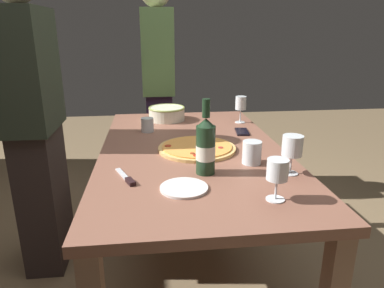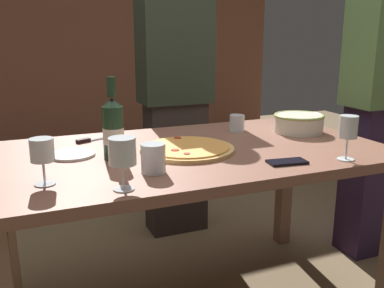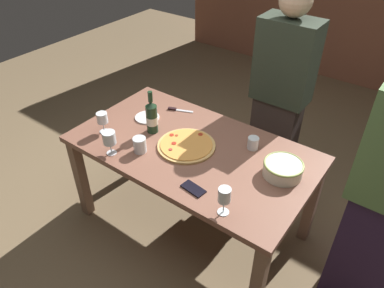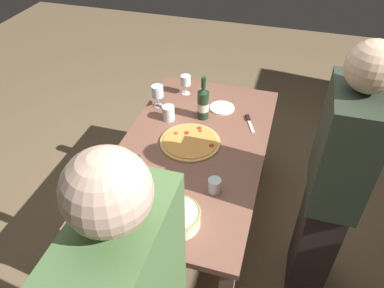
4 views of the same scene
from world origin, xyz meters
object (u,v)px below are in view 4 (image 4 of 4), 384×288
object	(u,v)px
serving_bowl	(177,217)
pizza_knife	(249,121)
wine_glass_near_pizza	(158,92)
side_plate	(222,108)
pizza	(190,142)
wine_bottle	(203,103)
person_guest_left	(331,189)
dining_table	(192,158)
wine_glass_far_left	(186,81)
cup_amber	(168,113)
wine_glass_by_bottle	(101,172)
cell_phone	(129,162)
cup_ceramic	(214,185)

from	to	relation	value
serving_bowl	pizza_knife	xyz separation A→B (m)	(-0.96, 0.20, -0.04)
wine_glass_near_pizza	side_plate	size ratio (longest dim) A/B	0.91
pizza	wine_bottle	xyz separation A→B (m)	(-0.30, 0.00, 0.11)
pizza_knife	person_guest_left	distance (m)	0.79
dining_table	pizza_knife	bearing A→B (deg)	140.39
wine_glass_far_left	cup_amber	size ratio (longest dim) A/B	1.47
serving_bowl	wine_glass_near_pizza	distance (m)	1.08
wine_glass_by_bottle	side_plate	bearing A→B (deg)	154.56
wine_bottle	person_guest_left	bearing A→B (deg)	56.36
person_guest_left	side_plate	bearing A→B (deg)	-28.10
cell_phone	pizza_knife	bearing A→B (deg)	-128.42
wine_bottle	serving_bowl	bearing A→B (deg)	7.07
wine_glass_far_left	pizza_knife	size ratio (longest dim) A/B	0.80
serving_bowl	wine_glass_far_left	xyz separation A→B (m)	(-1.19, -0.32, 0.06)
wine_bottle	side_plate	distance (m)	0.21
wine_glass_near_pizza	side_plate	bearing A→B (deg)	102.24
dining_table	person_guest_left	distance (m)	0.87
dining_table	wine_glass_by_bottle	bearing A→B (deg)	-37.55
person_guest_left	cup_ceramic	bearing A→B (deg)	25.10
serving_bowl	cup_amber	xyz separation A→B (m)	(-0.84, -0.33, 0.00)
cell_phone	cup_amber	bearing A→B (deg)	-92.51
wine_bottle	cup_ceramic	world-z (taller)	wine_bottle
cell_phone	person_guest_left	distance (m)	1.14
dining_table	pizza_knife	xyz separation A→B (m)	(-0.36, 0.30, 0.10)
serving_bowl	cup_ceramic	world-z (taller)	serving_bowl
pizza	wine_bottle	size ratio (longest dim) A/B	1.23
dining_table	cup_ceramic	bearing A→B (deg)	34.12
cell_phone	person_guest_left	bearing A→B (deg)	-172.02
wine_glass_by_bottle	cell_phone	distance (m)	0.26
side_plate	pizza_knife	xyz separation A→B (m)	(0.11, 0.21, 0.00)
wine_glass_near_pizza	wine_bottle	bearing A→B (deg)	82.05
pizza_knife	serving_bowl	bearing A→B (deg)	-11.94
serving_bowl	wine_glass_near_pizza	bearing A→B (deg)	-154.68
dining_table	wine_glass_far_left	world-z (taller)	wine_glass_far_left
dining_table	pizza	world-z (taller)	pizza
pizza	wine_glass_far_left	distance (m)	0.61
dining_table	wine_glass_far_left	distance (m)	0.66
wine_glass_near_pizza	cup_amber	bearing A→B (deg)	43.02
wine_glass_by_bottle	person_guest_left	xyz separation A→B (m)	(-0.25, 1.18, -0.04)
cup_ceramic	dining_table	bearing A→B (deg)	-145.88
serving_bowl	wine_glass_near_pizza	xyz separation A→B (m)	(-0.97, -0.46, 0.07)
serving_bowl	cell_phone	size ratio (longest dim) A/B	1.65
wine_glass_near_pizza	cup_ceramic	bearing A→B (deg)	39.76
wine_glass_by_bottle	wine_glass_far_left	xyz separation A→B (m)	(-1.07, 0.14, -0.02)
wine_bottle	wine_glass_by_bottle	xyz separation A→B (m)	(0.80, -0.35, 0.00)
cup_amber	dining_table	bearing A→B (deg)	44.59
wine_glass_by_bottle	person_guest_left	size ratio (longest dim) A/B	0.10
cup_ceramic	pizza_knife	size ratio (longest dim) A/B	0.43
wine_bottle	cup_amber	world-z (taller)	wine_bottle
side_plate	pizza	bearing A→B (deg)	-13.52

